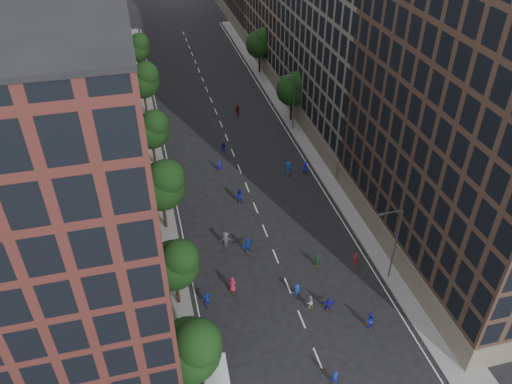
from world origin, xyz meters
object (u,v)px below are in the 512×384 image
at_px(skater_0, 217,341).
at_px(skater_1, 335,377).
at_px(streetlamp_near, 394,241).
at_px(streetlamp_far, 293,99).
at_px(skater_2, 369,321).

distance_m(skater_0, skater_1, 10.83).
distance_m(streetlamp_near, skater_1, 14.84).
relative_size(streetlamp_far, skater_0, 5.13).
bearing_deg(streetlamp_far, skater_1, -102.87).
relative_size(streetlamp_near, skater_2, 5.16).
distance_m(skater_0, skater_2, 14.38).
bearing_deg(skater_2, streetlamp_far, -108.11).
height_order(streetlamp_far, skater_1, streetlamp_far).
bearing_deg(skater_1, streetlamp_far, -103.31).
relative_size(streetlamp_far, skater_2, 5.16).
height_order(skater_1, skater_2, skater_2).
relative_size(skater_0, skater_1, 1.09).
distance_m(streetlamp_near, skater_0, 19.79).
xyz_separation_m(streetlamp_near, skater_0, (-18.87, -4.17, -4.28)).
relative_size(skater_1, skater_2, 0.92).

